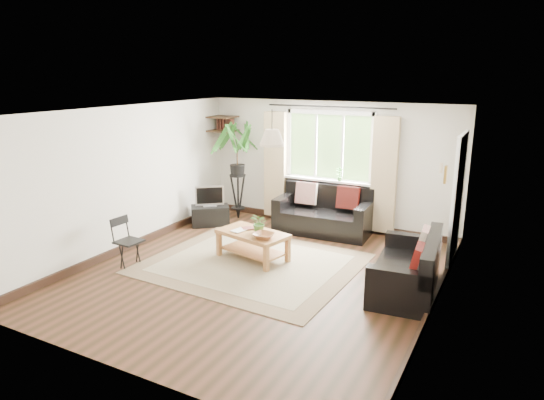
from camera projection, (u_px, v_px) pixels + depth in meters
The scene contains 24 objects.
floor at pixel (259, 274), 7.22m from camera, with size 5.50×5.50×0.00m, color black.
ceiling at pixel (258, 111), 6.61m from camera, with size 5.50×5.50×0.00m, color white.
wall_back at pixel (329, 165), 9.26m from camera, with size 5.00×0.02×2.40m, color beige.
wall_front at pixel (116, 260), 4.56m from camera, with size 5.00×0.02×2.40m, color beige.
wall_left at pixel (128, 179), 8.04m from camera, with size 0.02×5.50×2.40m, color beige.
wall_right at pixel (441, 220), 5.78m from camera, with size 0.02×5.50×2.40m, color beige.
rug at pixel (252, 263), 7.60m from camera, with size 3.14×2.69×0.02m, color beige.
window at pixel (329, 147), 9.14m from camera, with size 2.50×0.16×2.16m, color white, non-canonical shape.
door at pixel (457, 203), 7.30m from camera, with size 0.06×0.96×2.06m, color silver.
corner_shelf at pixel (223, 124), 9.89m from camera, with size 0.50×0.50×0.34m, color black, non-canonical shape.
pendant_lamp at pixel (272, 134), 7.04m from camera, with size 0.36×0.36×0.54m, color beige, non-canonical shape.
wall_sconce at pixel (443, 171), 5.93m from camera, with size 0.12×0.12×0.28m, color beige, non-canonical shape.
sofa_back at pixel (323, 211), 9.00m from camera, with size 1.74×0.87×0.82m, color black, non-canonical shape.
sofa_right at pixel (406, 265), 6.59m from camera, with size 0.80×1.60×0.75m, color black, non-canonical shape.
coffee_table at pixel (253, 246), 7.74m from camera, with size 1.12×0.61×0.46m, color brown, non-canonical shape.
table_plant at pixel (260, 223), 7.61m from camera, with size 0.28×0.24×0.31m, color #3E6C2B.
bowl at pixel (264, 236), 7.39m from camera, with size 0.32×0.32×0.08m, color brown.
book_a at pixel (235, 229), 7.78m from camera, with size 0.17×0.24×0.02m, color silver.
book_b at pixel (248, 227), 7.91m from camera, with size 0.17×0.23×0.02m, color brown.
tv_stand at pixel (210, 216), 9.49m from camera, with size 0.72×0.41×0.39m, color black.
tv at pixel (210, 196), 9.38m from camera, with size 0.55×0.18×0.42m, color #A5A5AA, non-canonical shape.
palm_stand at pixel (237, 171), 9.75m from camera, with size 0.76×0.76×1.97m, color black, non-canonical shape.
folding_chair at pixel (129, 242), 7.45m from camera, with size 0.39×0.39×0.76m, color black, non-canonical shape.
sill_plant at pixel (339, 174), 9.08m from camera, with size 0.14×0.10×0.27m, color #2D6023.
Camera 1 is at (3.29, -5.83, 2.92)m, focal length 32.00 mm.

